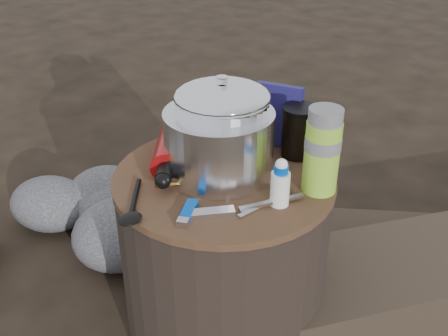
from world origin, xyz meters
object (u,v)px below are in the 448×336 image
Objects in this scene: fuel_bottle at (172,146)px; thermos at (322,151)px; travel_mug at (299,132)px; stump at (224,255)px; camping_pot at (222,126)px.

fuel_bottle is 0.36m from thermos.
stump is at bearing -115.62° from travel_mug.
stump is at bearing -30.63° from fuel_bottle.
thermos is at bearing 19.19° from stump.
travel_mug is (0.09, 0.18, 0.29)m from stump.
camping_pot is 0.14m from fuel_bottle.
stump is 2.40× the size of camping_pot.
fuel_bottle reaches higher than stump.
thermos reaches higher than fuel_bottle.
thermos reaches higher than travel_mug.
camping_pot reaches higher than thermos.
travel_mug is (0.23, 0.19, 0.03)m from fuel_bottle.
fuel_bottle is at bearing -162.29° from camping_pot.
travel_mug reaches higher than fuel_bottle.
camping_pot is (-0.03, 0.03, 0.33)m from stump.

